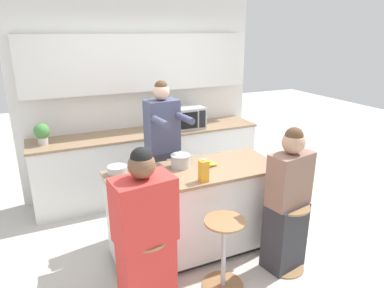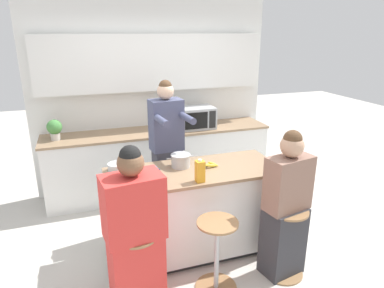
{
  "view_description": "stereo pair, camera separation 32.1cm",
  "coord_description": "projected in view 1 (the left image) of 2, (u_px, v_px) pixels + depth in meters",
  "views": [
    {
      "loc": [
        -1.32,
        -2.85,
        2.24
      ],
      "look_at": [
        0.0,
        0.07,
        1.18
      ],
      "focal_mm": 32.0,
      "sensor_mm": 36.0,
      "label": 1
    },
    {
      "loc": [
        -1.03,
        -2.97,
        2.24
      ],
      "look_at": [
        0.0,
        0.07,
        1.18
      ],
      "focal_mm": 32.0,
      "sensor_mm": 36.0,
      "label": 2
    }
  ],
  "objects": [
    {
      "name": "kitchen_island",
      "position": [
        195.0,
        211.0,
        3.54
      ],
      "size": [
        1.74,
        0.71,
        0.93
      ],
      "color": "black",
      "rests_on": "ground_plane"
    },
    {
      "name": "potted_plant",
      "position": [
        42.0,
        132.0,
        4.12
      ],
      "size": [
        0.19,
        0.19,
        0.26
      ],
      "color": "beige",
      "rests_on": "back_counter"
    },
    {
      "name": "wall_back",
      "position": [
        141.0,
        83.0,
        4.75
      ],
      "size": [
        3.36,
        0.22,
        2.7
      ],
      "color": "silver",
      "rests_on": "ground_plane"
    },
    {
      "name": "coffee_cup_near",
      "position": [
        155.0,
        173.0,
        3.22
      ],
      "size": [
        0.1,
        0.07,
        0.09
      ],
      "color": "#4C7099",
      "rests_on": "kitchen_island"
    },
    {
      "name": "cooking_pot",
      "position": [
        180.0,
        161.0,
        3.45
      ],
      "size": [
        0.29,
        0.2,
        0.13
      ],
      "color": "#B7BABC",
      "rests_on": "kitchen_island"
    },
    {
      "name": "person_wrapped_blanket",
      "position": [
        145.0,
        239.0,
        2.68
      ],
      "size": [
        0.49,
        0.34,
        1.45
      ],
      "rotation": [
        0.0,
        0.0,
        0.13
      ],
      "color": "red",
      "rests_on": "ground_plane"
    },
    {
      "name": "fruit_bowl",
      "position": [
        117.0,
        170.0,
        3.29
      ],
      "size": [
        0.19,
        0.19,
        0.08
      ],
      "color": "#B7BABC",
      "rests_on": "kitchen_island"
    },
    {
      "name": "person_cooking",
      "position": [
        163.0,
        158.0,
        3.87
      ],
      "size": [
        0.4,
        0.56,
        1.75
      ],
      "rotation": [
        0.0,
        0.0,
        0.09
      ],
      "color": "#383842",
      "rests_on": "ground_plane"
    },
    {
      "name": "microwave",
      "position": [
        185.0,
        118.0,
        4.82
      ],
      "size": [
        0.52,
        0.37,
        0.3
      ],
      "color": "#B2B5B7",
      "rests_on": "back_counter"
    },
    {
      "name": "bar_stool_center",
      "position": [
        224.0,
        252.0,
        3.04
      ],
      "size": [
        0.38,
        0.38,
        0.69
      ],
      "color": "#997047",
      "rests_on": "ground_plane"
    },
    {
      "name": "person_seated_near",
      "position": [
        287.0,
        206.0,
        3.23
      ],
      "size": [
        0.45,
        0.33,
        1.44
      ],
      "rotation": [
        0.0,
        0.0,
        0.2
      ],
      "color": "#333338",
      "rests_on": "ground_plane"
    },
    {
      "name": "banana_bunch",
      "position": [
        210.0,
        164.0,
        3.48
      ],
      "size": [
        0.16,
        0.12,
        0.05
      ],
      "color": "yellow",
      "rests_on": "kitchen_island"
    },
    {
      "name": "back_counter",
      "position": [
        150.0,
        163.0,
        4.84
      ],
      "size": [
        3.12,
        0.61,
        0.92
      ],
      "color": "white",
      "rests_on": "ground_plane"
    },
    {
      "name": "ground_plane",
      "position": [
        195.0,
        249.0,
        3.69
      ],
      "size": [
        16.0,
        16.0,
        0.0
      ],
      "primitive_type": "plane",
      "color": "beige"
    },
    {
      "name": "juice_carton",
      "position": [
        204.0,
        171.0,
        3.12
      ],
      "size": [
        0.08,
        0.08,
        0.22
      ],
      "color": "gold",
      "rests_on": "kitchen_island"
    },
    {
      "name": "bar_stool_leftmost",
      "position": [
        147.0,
        271.0,
        2.81
      ],
      "size": [
        0.38,
        0.38,
        0.69
      ],
      "color": "#997047",
      "rests_on": "ground_plane"
    },
    {
      "name": "bar_stool_rightmost",
      "position": [
        287.0,
        235.0,
        3.3
      ],
      "size": [
        0.38,
        0.38,
        0.69
      ],
      "color": "#997047",
      "rests_on": "ground_plane"
    }
  ]
}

